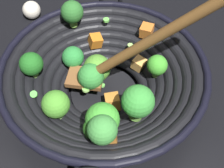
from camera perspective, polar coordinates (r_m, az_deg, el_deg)
The scene contains 3 objects.
ground_plane at distance 0.63m, azimuth -1.44°, elevation -2.06°, with size 4.00×4.00×0.00m, color black.
wok at distance 0.58m, azimuth -1.63°, elevation 1.33°, with size 0.41×0.39×0.29m.
garlic_bulb at distance 0.81m, azimuth -14.86°, elevation 13.27°, with size 0.05×0.05×0.05m, color silver.
Camera 1 is at (-0.32, -0.19, 0.50)m, focal length 48.76 mm.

